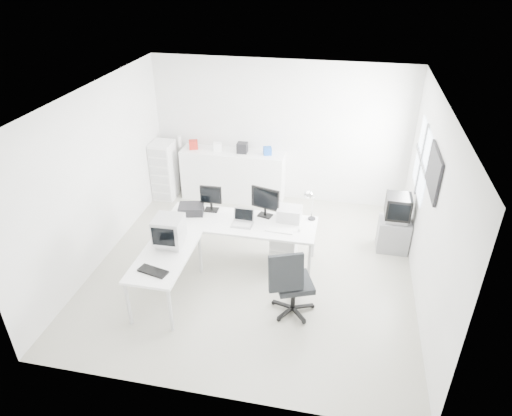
% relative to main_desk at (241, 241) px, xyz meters
% --- Properties ---
extents(floor, '(5.00, 5.00, 0.01)m').
position_rel_main_desk_xyz_m(floor, '(0.24, -0.16, -0.38)').
color(floor, silver).
rests_on(floor, ground).
extents(ceiling, '(5.00, 5.00, 0.01)m').
position_rel_main_desk_xyz_m(ceiling, '(0.24, -0.16, 2.42)').
color(ceiling, white).
rests_on(ceiling, back_wall).
extents(back_wall, '(5.00, 0.02, 2.80)m').
position_rel_main_desk_xyz_m(back_wall, '(0.24, 2.34, 1.02)').
color(back_wall, white).
rests_on(back_wall, floor).
extents(left_wall, '(0.02, 5.00, 2.80)m').
position_rel_main_desk_xyz_m(left_wall, '(-2.26, -0.16, 1.02)').
color(left_wall, white).
rests_on(left_wall, floor).
extents(right_wall, '(0.02, 5.00, 2.80)m').
position_rel_main_desk_xyz_m(right_wall, '(2.74, -0.16, 1.02)').
color(right_wall, white).
rests_on(right_wall, floor).
extents(window, '(0.02, 1.20, 1.10)m').
position_rel_main_desk_xyz_m(window, '(2.72, 1.04, 1.23)').
color(window, white).
rests_on(window, right_wall).
extents(wall_picture, '(0.04, 0.90, 0.60)m').
position_rel_main_desk_xyz_m(wall_picture, '(2.71, -0.06, 1.52)').
color(wall_picture, black).
rests_on(wall_picture, right_wall).
extents(main_desk, '(2.40, 0.80, 0.75)m').
position_rel_main_desk_xyz_m(main_desk, '(0.00, 0.00, 0.00)').
color(main_desk, white).
rests_on(main_desk, floor).
extents(side_desk, '(0.70, 1.40, 0.75)m').
position_rel_main_desk_xyz_m(side_desk, '(-0.85, -1.10, 0.00)').
color(side_desk, white).
rests_on(side_desk, floor).
extents(drawer_pedestal, '(0.40, 0.50, 0.60)m').
position_rel_main_desk_xyz_m(drawer_pedestal, '(0.70, 0.05, -0.08)').
color(drawer_pedestal, white).
rests_on(drawer_pedestal, floor).
extents(inkjet_printer, '(0.46, 0.39, 0.14)m').
position_rel_main_desk_xyz_m(inkjet_printer, '(-0.85, 0.10, 0.45)').
color(inkjet_printer, black).
rests_on(inkjet_printer, main_desk).
extents(lcd_monitor_small, '(0.36, 0.21, 0.45)m').
position_rel_main_desk_xyz_m(lcd_monitor_small, '(-0.55, 0.25, 0.60)').
color(lcd_monitor_small, black).
rests_on(lcd_monitor_small, main_desk).
extents(lcd_monitor_large, '(0.51, 0.31, 0.50)m').
position_rel_main_desk_xyz_m(lcd_monitor_large, '(0.35, 0.25, 0.62)').
color(lcd_monitor_large, black).
rests_on(lcd_monitor_large, main_desk).
extents(laptop, '(0.32, 0.33, 0.21)m').
position_rel_main_desk_xyz_m(laptop, '(0.05, -0.10, 0.48)').
color(laptop, '#B7B7BA').
rests_on(laptop, main_desk).
extents(white_keyboard, '(0.44, 0.16, 0.02)m').
position_rel_main_desk_xyz_m(white_keyboard, '(0.65, -0.15, 0.38)').
color(white_keyboard, white).
rests_on(white_keyboard, main_desk).
extents(white_mouse, '(0.05, 0.05, 0.05)m').
position_rel_main_desk_xyz_m(white_mouse, '(0.95, -0.10, 0.40)').
color(white_mouse, white).
rests_on(white_mouse, main_desk).
extents(laser_printer, '(0.38, 0.33, 0.21)m').
position_rel_main_desk_xyz_m(laser_printer, '(0.75, 0.22, 0.48)').
color(laser_printer, '#BABABA').
rests_on(laser_printer, main_desk).
extents(desk_lamp, '(0.17, 0.17, 0.43)m').
position_rel_main_desk_xyz_m(desk_lamp, '(1.10, 0.30, 0.59)').
color(desk_lamp, silver).
rests_on(desk_lamp, main_desk).
extents(crt_monitor, '(0.41, 0.41, 0.45)m').
position_rel_main_desk_xyz_m(crt_monitor, '(-0.85, -0.85, 0.60)').
color(crt_monitor, '#B7B7BA').
rests_on(crt_monitor, side_desk).
extents(black_keyboard, '(0.44, 0.26, 0.03)m').
position_rel_main_desk_xyz_m(black_keyboard, '(-0.85, -1.50, 0.39)').
color(black_keyboard, black).
rests_on(black_keyboard, side_desk).
extents(office_chair, '(0.83, 0.83, 1.11)m').
position_rel_main_desk_xyz_m(office_chair, '(1.00, -1.04, 0.18)').
color(office_chair, '#232527').
rests_on(office_chair, floor).
extents(tv_cabinet, '(0.52, 0.43, 0.57)m').
position_rel_main_desk_xyz_m(tv_cabinet, '(2.46, 0.84, -0.09)').
color(tv_cabinet, slate).
rests_on(tv_cabinet, floor).
extents(crt_tv, '(0.50, 0.48, 0.45)m').
position_rel_main_desk_xyz_m(crt_tv, '(2.46, 0.84, 0.42)').
color(crt_tv, black).
rests_on(crt_tv, tv_cabinet).
extents(sideboard, '(2.06, 0.52, 1.03)m').
position_rel_main_desk_xyz_m(sideboard, '(-0.65, 2.08, 0.14)').
color(sideboard, white).
rests_on(sideboard, floor).
extents(clutter_box_a, '(0.21, 0.20, 0.17)m').
position_rel_main_desk_xyz_m(clutter_box_a, '(-1.45, 2.08, 0.74)').
color(clutter_box_a, '#B02219').
rests_on(clutter_box_a, sideboard).
extents(clutter_box_b, '(0.19, 0.17, 0.16)m').
position_rel_main_desk_xyz_m(clutter_box_b, '(-0.95, 2.08, 0.74)').
color(clutter_box_b, white).
rests_on(clutter_box_b, sideboard).
extents(clutter_box_c, '(0.21, 0.19, 0.20)m').
position_rel_main_desk_xyz_m(clutter_box_c, '(-0.45, 2.08, 0.76)').
color(clutter_box_c, black).
rests_on(clutter_box_c, sideboard).
extents(clutter_box_d, '(0.19, 0.18, 0.15)m').
position_rel_main_desk_xyz_m(clutter_box_d, '(0.05, 2.08, 0.73)').
color(clutter_box_d, '#174BA6').
rests_on(clutter_box_d, sideboard).
extents(clutter_bottle, '(0.07, 0.07, 0.22)m').
position_rel_main_desk_xyz_m(clutter_bottle, '(-1.75, 2.12, 0.77)').
color(clutter_bottle, white).
rests_on(clutter_bottle, sideboard).
extents(filing_cabinet, '(0.42, 0.50, 1.19)m').
position_rel_main_desk_xyz_m(filing_cabinet, '(-2.04, 1.87, 0.22)').
color(filing_cabinet, white).
rests_on(filing_cabinet, floor).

